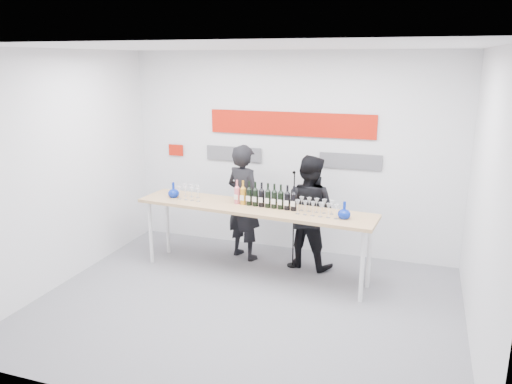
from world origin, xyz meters
TOP-DOWN VIEW (x-y plane):
  - ground at (0.00, 0.00)m, footprint 5.00×5.00m
  - back_wall at (0.00, 2.00)m, footprint 5.00×0.04m
  - signage at (-0.06, 1.97)m, footprint 3.38×0.02m
  - tasting_table at (-0.20, 0.88)m, footprint 3.30×0.91m
  - wine_bottles at (-0.05, 0.90)m, footprint 0.89×0.15m
  - decanter_left at (-1.42, 0.95)m, footprint 0.16×0.16m
  - decanter_right at (1.02, 0.75)m, footprint 0.16×0.16m
  - glasses_left at (-1.16, 0.94)m, footprint 0.36×0.25m
  - glasses_right at (0.67, 0.80)m, footprint 0.56×0.26m
  - presenter_left at (-0.53, 1.43)m, footprint 0.73×0.63m
  - presenter_right at (0.43, 1.43)m, footprint 0.90×0.77m
  - mic_stand at (0.24, 1.32)m, footprint 0.16×0.16m

SIDE VIEW (x-z plane):
  - ground at x=0.00m, z-range 0.00..0.00m
  - mic_stand at x=0.24m, z-range -0.27..1.13m
  - presenter_right at x=0.43m, z-range 0.00..1.61m
  - presenter_left at x=-0.53m, z-range 0.00..1.70m
  - tasting_table at x=-0.20m, z-range 0.41..1.39m
  - glasses_left at x=-1.16m, z-range 0.98..1.16m
  - glasses_right at x=0.67m, z-range 0.98..1.16m
  - decanter_left at x=-1.42m, z-range 0.98..1.19m
  - decanter_right at x=1.02m, z-range 0.98..1.19m
  - wine_bottles at x=-0.05m, z-range 0.98..1.31m
  - back_wall at x=0.00m, z-range 0.00..3.00m
  - signage at x=-0.06m, z-range 1.41..2.20m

